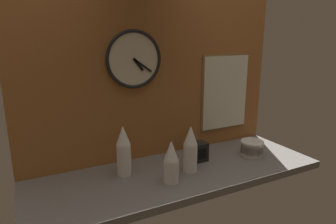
% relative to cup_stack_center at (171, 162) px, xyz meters
% --- Properties ---
extents(ground_plane, '(1.60, 0.56, 0.04)m').
position_rel_cup_stack_center_xyz_m(ground_plane, '(0.09, 0.10, -0.13)').
color(ground_plane, slate).
extents(wall_tiled_back, '(1.60, 0.03, 1.05)m').
position_rel_cup_stack_center_xyz_m(wall_tiled_back, '(0.09, 0.37, 0.42)').
color(wall_tiled_back, '#A3602D').
rests_on(wall_tiled_back, ground_plane).
extents(cup_stack_center, '(0.08, 0.08, 0.22)m').
position_rel_cup_stack_center_xyz_m(cup_stack_center, '(0.00, 0.00, 0.00)').
color(cup_stack_center, white).
rests_on(cup_stack_center, ground_plane).
extents(cup_stack_center_left, '(0.08, 0.08, 0.27)m').
position_rel_cup_stack_center_xyz_m(cup_stack_center_left, '(-0.18, 0.19, 0.03)').
color(cup_stack_center_left, white).
rests_on(cup_stack_center_left, ground_plane).
extents(cup_stack_center_right, '(0.08, 0.08, 0.26)m').
position_rel_cup_stack_center_xyz_m(cup_stack_center_right, '(0.15, 0.06, 0.02)').
color(cup_stack_center_right, white).
rests_on(cup_stack_center_right, ground_plane).
extents(bowl_stack_far_right, '(0.14, 0.14, 0.10)m').
position_rel_cup_stack_center_xyz_m(bowl_stack_far_right, '(0.60, 0.07, -0.06)').
color(bowl_stack_far_right, beige).
rests_on(bowl_stack_far_right, ground_plane).
extents(wall_clock, '(0.32, 0.03, 0.32)m').
position_rel_cup_stack_center_xyz_m(wall_clock, '(-0.05, 0.34, 0.48)').
color(wall_clock, beige).
extents(menu_board, '(0.37, 0.01, 0.50)m').
position_rel_cup_stack_center_xyz_m(menu_board, '(0.59, 0.35, 0.24)').
color(menu_board, olive).
extents(napkin_dispenser, '(0.09, 0.08, 0.11)m').
position_rel_cup_stack_center_xyz_m(napkin_dispenser, '(0.27, 0.16, -0.05)').
color(napkin_dispenser, black).
rests_on(napkin_dispenser, ground_plane).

